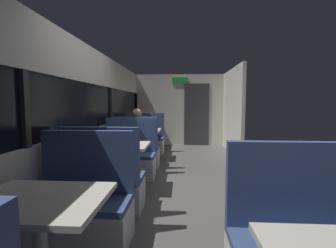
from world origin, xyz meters
TOP-DOWN VIEW (x-y plane):
  - ground_plane at (0.00, 0.00)m, footprint 3.30×9.20m
  - carriage_window_panel_left at (-1.45, 0.00)m, footprint 0.09×8.48m
  - carriage_end_bulkhead at (0.06, 4.19)m, footprint 2.90×0.11m
  - carriage_aisle_panel_right at (1.45, 3.00)m, footprint 0.08×2.40m
  - dining_table_near_window at (-0.89, -2.09)m, footprint 0.90×0.70m
  - bench_near_window_facing_entry at (-0.89, -1.39)m, footprint 0.95×0.50m
  - dining_table_mid_window at (-0.89, -0.00)m, footprint 0.90×0.70m
  - bench_mid_window_facing_end at (-0.89, -0.70)m, footprint 0.95×0.50m
  - bench_mid_window_facing_entry at (-0.89, 0.70)m, footprint 0.95×0.50m
  - dining_table_far_window at (-0.89, 2.09)m, footprint 0.90×0.70m
  - bench_far_window_facing_end at (-0.89, 1.39)m, footprint 0.95×0.50m
  - bench_far_window_facing_entry at (-0.89, 2.78)m, footprint 0.95×0.50m
  - seated_passenger at (-0.89, 1.46)m, footprint 0.47×0.55m

SIDE VIEW (x-z plane):
  - ground_plane at x=0.00m, z-range -0.02..0.00m
  - bench_near_window_facing_entry at x=-0.89m, z-range -0.22..0.88m
  - bench_mid_window_facing_end at x=-0.89m, z-range -0.22..0.88m
  - bench_mid_window_facing_entry at x=-0.89m, z-range -0.22..0.88m
  - bench_far_window_facing_end at x=-0.89m, z-range -0.22..0.88m
  - bench_far_window_facing_entry at x=-0.89m, z-range -0.22..0.88m
  - seated_passenger at x=-0.89m, z-range -0.09..1.17m
  - dining_table_near_window at x=-0.89m, z-range 0.27..1.01m
  - dining_table_mid_window at x=-0.89m, z-range 0.27..1.01m
  - dining_table_far_window at x=-0.89m, z-range 0.27..1.01m
  - carriage_window_panel_left at x=-1.45m, z-range -0.04..2.26m
  - carriage_end_bulkhead at x=0.06m, z-range -0.01..2.29m
  - carriage_aisle_panel_right at x=1.45m, z-range 0.00..2.30m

